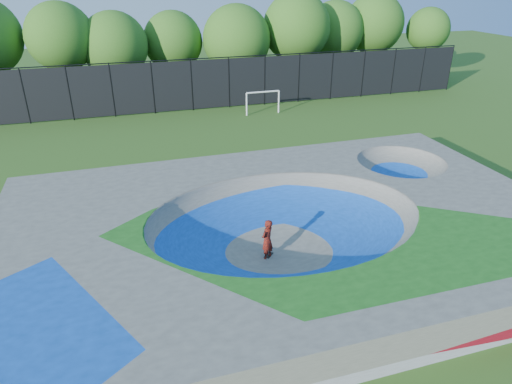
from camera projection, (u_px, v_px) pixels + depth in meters
ground at (284, 246)px, 18.46m from camera, size 120.00×120.00×0.00m
skate_deck at (285, 230)px, 18.13m from camera, size 22.00×14.00×1.50m
skater at (267, 240)px, 17.34m from camera, size 0.73×0.70×1.68m
skateboard at (267, 258)px, 17.69m from camera, size 0.68×0.73×0.05m
soccer_goal at (263, 98)px, 35.01m from camera, size 2.72×0.12×1.79m
fence at (192, 84)px, 35.60m from camera, size 48.09×0.09×4.04m
treeline at (200, 35)px, 38.81m from camera, size 52.57×7.91×8.57m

